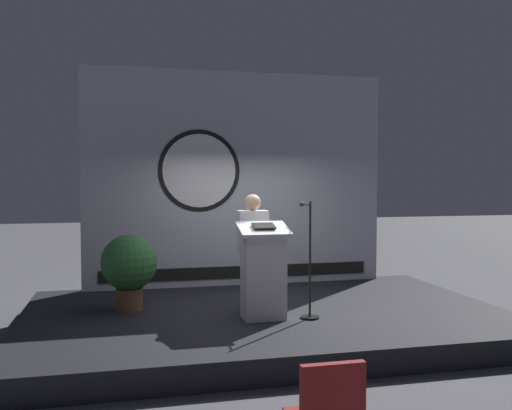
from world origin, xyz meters
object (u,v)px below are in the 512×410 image
podium (263,272)px  speaker_person (253,251)px  microphone_stand (309,277)px  potted_plant (129,266)px

podium → speaker_person: bearing=93.1°
podium → speaker_person: 0.52m
podium → microphone_stand: (0.57, -0.10, -0.07)m
podium → microphone_stand: bearing=-10.1°
microphone_stand → speaker_person: bearing=135.8°
microphone_stand → potted_plant: bearing=157.3°
podium → potted_plant: 1.85m
speaker_person → microphone_stand: size_ratio=1.05×
speaker_person → podium: bearing=-86.9°
podium → speaker_person: (-0.03, 0.48, 0.20)m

